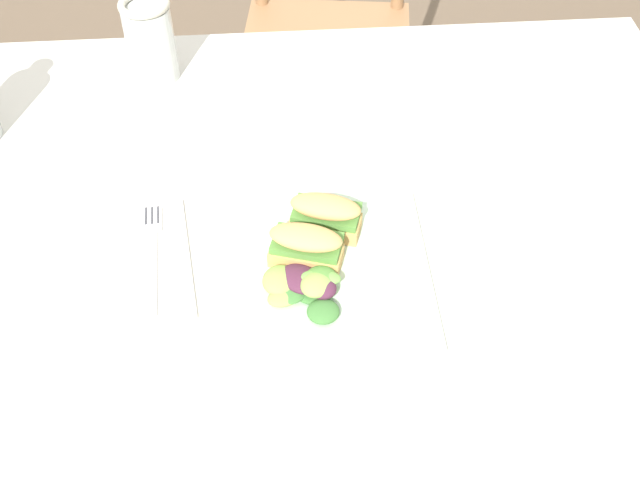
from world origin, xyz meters
name	(u,v)px	position (x,y,z in m)	size (l,w,h in m)	color
dining_table	(269,276)	(0.00, 0.13, 0.62)	(1.32, 0.91, 0.74)	#BCB7AD
chair_wooden_far	(327,36)	(0.15, 1.02, 0.45)	(0.45, 0.45, 0.87)	#8E6642
plate_lunch	(322,271)	(0.07, 0.03, 0.74)	(0.27, 0.27, 0.01)	beige
sandwich_half_front	(306,245)	(0.05, 0.05, 0.78)	(0.10, 0.07, 0.06)	tan
sandwich_half_back	(326,215)	(0.08, 0.10, 0.78)	(0.10, 0.07, 0.06)	tan
salad_mixed_greens	(306,286)	(0.04, -0.01, 0.76)	(0.10, 0.10, 0.03)	#3D7033
napkin_folded	(153,261)	(-0.15, 0.07, 0.74)	(0.09, 0.20, 0.00)	silver
fork_on_napkin	(152,249)	(-0.15, 0.09, 0.75)	(0.03, 0.19, 0.00)	silver
mason_jar_iced_tea	(151,43)	(-0.17, 0.47, 0.80)	(0.08, 0.08, 0.14)	gold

